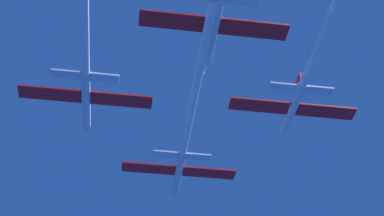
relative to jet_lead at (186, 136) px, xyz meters
name	(u,v)px	position (x,y,z in m)	size (l,w,h in m)	color
jet_lead	(186,136)	(0.00, 0.00, 0.00)	(16.54, 38.06, 2.74)	white
jet_left_wing	(85,44)	(-13.28, -14.29, 0.67)	(16.54, 39.88, 2.74)	white
jet_right_wing	(318,47)	(13.03, -17.17, 0.90)	(16.54, 44.23, 2.74)	white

